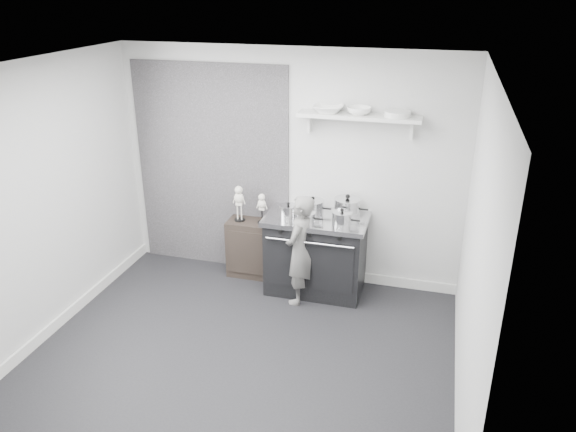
% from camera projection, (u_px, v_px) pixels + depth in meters
% --- Properties ---
extents(ground, '(4.00, 4.00, 0.00)m').
position_uv_depth(ground, '(239.00, 357.00, 5.37)').
color(ground, black).
rests_on(ground, ground).
extents(room_shell, '(4.02, 3.62, 2.71)m').
position_uv_depth(room_shell, '(229.00, 191.00, 4.89)').
color(room_shell, beige).
rests_on(room_shell, ground).
extents(wall_shelf, '(1.30, 0.26, 0.24)m').
position_uv_depth(wall_shelf, '(359.00, 117.00, 5.89)').
color(wall_shelf, silver).
rests_on(wall_shelf, room_shell).
extents(stove, '(1.14, 0.71, 0.91)m').
position_uv_depth(stove, '(316.00, 253.00, 6.40)').
color(stove, black).
rests_on(stove, ground).
extents(side_cabinet, '(0.54, 0.32, 0.70)m').
position_uv_depth(side_cabinet, '(251.00, 248.00, 6.77)').
color(side_cabinet, black).
rests_on(side_cabinet, ground).
extents(child, '(0.37, 0.50, 1.26)m').
position_uv_depth(child, '(300.00, 250.00, 6.10)').
color(child, slate).
rests_on(child, ground).
extents(pot_front_left, '(0.28, 0.20, 0.18)m').
position_uv_depth(pot_front_left, '(288.00, 211.00, 6.17)').
color(pot_front_left, '#BDBDBF').
rests_on(pot_front_left, stove).
extents(pot_back_left, '(0.34, 0.26, 0.20)m').
position_uv_depth(pot_back_left, '(313.00, 207.00, 6.30)').
color(pot_back_left, '#BDBDBF').
rests_on(pot_back_left, stove).
extents(pot_back_right, '(0.38, 0.30, 0.25)m').
position_uv_depth(pot_back_right, '(347.00, 207.00, 6.22)').
color(pot_back_right, '#BDBDBF').
rests_on(pot_back_right, stove).
extents(pot_front_right, '(0.30, 0.22, 0.19)m').
position_uv_depth(pot_front_right, '(342.00, 218.00, 5.99)').
color(pot_front_right, '#BDBDBF').
rests_on(pot_front_right, stove).
extents(pot_front_center, '(0.28, 0.19, 0.15)m').
position_uv_depth(pot_front_center, '(307.00, 217.00, 6.07)').
color(pot_front_center, '#BDBDBF').
rests_on(pot_front_center, stove).
extents(skeleton_full, '(0.14, 0.09, 0.50)m').
position_uv_depth(skeleton_full, '(239.00, 201.00, 6.57)').
color(skeleton_full, silver).
rests_on(skeleton_full, side_cabinet).
extents(skeleton_torso, '(0.12, 0.08, 0.42)m').
position_uv_depth(skeleton_torso, '(262.00, 206.00, 6.52)').
color(skeleton_torso, silver).
rests_on(skeleton_torso, side_cabinet).
extents(bowl_large, '(0.32, 0.32, 0.08)m').
position_uv_depth(bowl_large, '(328.00, 109.00, 5.93)').
color(bowl_large, white).
rests_on(bowl_large, wall_shelf).
extents(bowl_small, '(0.25, 0.25, 0.08)m').
position_uv_depth(bowl_small, '(359.00, 111.00, 5.85)').
color(bowl_small, white).
rests_on(bowl_small, wall_shelf).
extents(plate_stack, '(0.27, 0.27, 0.06)m').
position_uv_depth(plate_stack, '(397.00, 114.00, 5.76)').
color(plate_stack, silver).
rests_on(plate_stack, wall_shelf).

